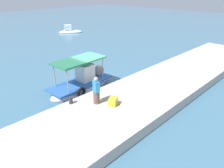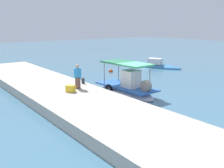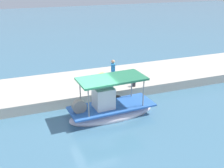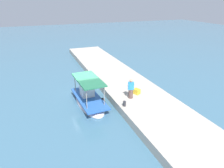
# 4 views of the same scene
# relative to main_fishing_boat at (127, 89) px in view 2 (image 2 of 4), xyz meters

# --- Properties ---
(ground_plane) EXTENTS (120.00, 120.00, 0.00)m
(ground_plane) POSITION_rel_main_fishing_boat_xyz_m (1.11, 0.08, -0.45)
(ground_plane) COLOR #426E88
(dock_quay) EXTENTS (36.00, 5.09, 0.67)m
(dock_quay) POSITION_rel_main_fishing_boat_xyz_m (1.11, -4.38, -0.11)
(dock_quay) COLOR #BDB3A4
(dock_quay) RESTS_ON ground_plane
(main_fishing_boat) EXTENTS (5.37, 2.24, 2.76)m
(main_fishing_boat) POSITION_rel_main_fishing_boat_xyz_m (0.00, 0.00, 0.00)
(main_fishing_boat) COLOR silver
(main_fishing_boat) RESTS_ON ground_plane
(fisherman_near_bollard) EXTENTS (0.48, 0.55, 1.72)m
(fisherman_near_bollard) POSITION_rel_main_fishing_boat_xyz_m (-1.45, -3.32, 1.00)
(fisherman_near_bollard) COLOR brown
(fisherman_near_bollard) RESTS_ON dock_quay
(mooring_bollard) EXTENTS (0.24, 0.24, 0.43)m
(mooring_bollard) POSITION_rel_main_fishing_boat_xyz_m (-2.58, -2.22, 0.44)
(mooring_bollard) COLOR #2D2D33
(mooring_bollard) RESTS_ON dock_quay
(cargo_crate) EXTENTS (0.69, 0.64, 0.46)m
(cargo_crate) POSITION_rel_main_fishing_boat_xyz_m (-0.91, -4.19, 0.45)
(cargo_crate) COLOR yellow
(cargo_crate) RESTS_ON dock_quay
(marker_buoy) EXTENTS (0.46, 0.46, 0.46)m
(marker_buoy) POSITION_rel_main_fishing_boat_xyz_m (-8.09, 4.51, -0.35)
(marker_buoy) COLOR #E15322
(marker_buoy) RESTS_ON ground_plane
(moored_boat_mid) EXTENTS (5.64, 3.60, 1.33)m
(moored_boat_mid) POSITION_rel_main_fishing_boat_xyz_m (-7.03, 10.80, -0.27)
(moored_boat_mid) COLOR teal
(moored_boat_mid) RESTS_ON ground_plane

